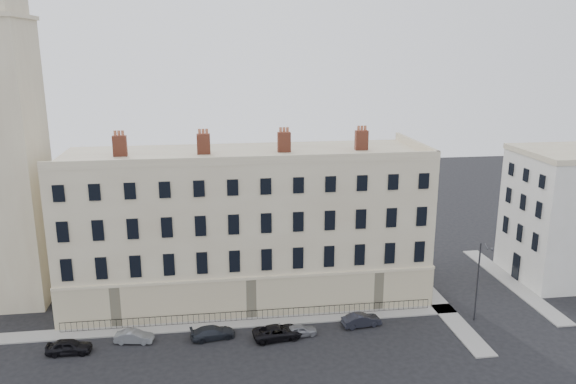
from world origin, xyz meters
name	(u,v)px	position (x,y,z in m)	size (l,w,h in m)	color
ground	(325,345)	(0.00, 0.00, 0.00)	(160.00, 160.00, 0.00)	black
terrace	(246,225)	(-5.97, 11.97, 7.50)	(36.22, 12.22, 17.00)	#BEAD8D
adjacent_building	(564,218)	(29.00, 11.00, 7.00)	(10.00, 10.00, 14.00)	silver
pavement_terrace	(210,325)	(-10.00, 5.00, 0.06)	(48.00, 2.00, 0.12)	gray
pavement_east_return	(432,296)	(13.00, 8.00, 0.06)	(2.00, 24.00, 0.12)	gray
pavement_adjacent	(511,283)	(23.00, 10.00, 0.06)	(2.00, 20.00, 0.12)	gray
railings	(252,315)	(-6.00, 5.40, 0.55)	(35.00, 0.04, 0.96)	black
car_a	(69,347)	(-21.85, 1.70, 0.64)	(1.51, 3.76, 1.28)	black
car_b	(134,337)	(-16.60, 2.80, 0.55)	(1.17, 3.36, 1.11)	slate
car_c	(213,332)	(-9.74, 2.54, 0.58)	(1.61, 3.96, 1.15)	#1F232A
car_d	(278,332)	(-4.00, 1.71, 0.62)	(2.05, 4.45, 1.24)	black
car_e	(300,331)	(-1.97, 1.86, 0.53)	(1.26, 3.13, 1.07)	gray
car_f	(361,320)	(4.01, 2.89, 0.61)	(1.28, 3.68, 1.21)	black
streetlamp	(479,278)	(15.03, 2.43, 4.31)	(0.64, 1.63, 7.77)	#313136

